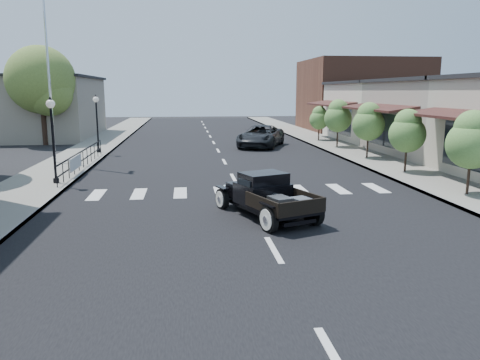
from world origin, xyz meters
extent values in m
plane|color=black|center=(0.00, 0.00, 0.00)|extent=(120.00, 120.00, 0.00)
cube|color=black|center=(0.00, 15.00, 0.01)|extent=(14.00, 80.00, 0.02)
cube|color=gray|center=(-8.50, 15.00, 0.07)|extent=(3.00, 80.00, 0.15)
cube|color=gray|center=(8.50, 15.00, 0.07)|extent=(3.00, 80.00, 0.15)
cube|color=gray|center=(-15.00, 28.00, 2.50)|extent=(10.00, 12.00, 5.00)
cube|color=#AB9E8F|center=(15.00, 13.00, 2.25)|extent=(10.00, 9.00, 4.50)
cube|color=beige|center=(15.00, 22.00, 2.25)|extent=(10.00, 9.00, 4.50)
cube|color=brown|center=(15.50, 32.00, 3.50)|extent=(11.00, 10.00, 7.00)
cylinder|color=silver|center=(-9.20, 12.00, 5.89)|extent=(0.12, 0.12, 11.48)
imported|color=black|center=(3.19, 18.84, 0.77)|extent=(4.44, 6.07, 1.53)
camera|label=1|loc=(-2.15, -14.06, 3.96)|focal=35.00mm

